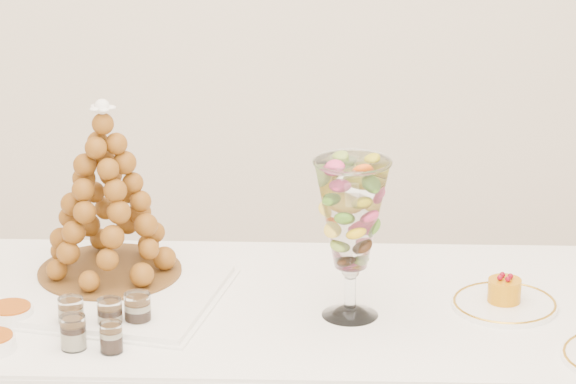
{
  "coord_description": "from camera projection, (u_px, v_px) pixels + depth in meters",
  "views": [
    {
      "loc": [
        -0.05,
        -2.38,
        1.89
      ],
      "look_at": [
        0.04,
        0.22,
        0.96
      ],
      "focal_mm": 85.0,
      "sensor_mm": 36.0,
      "label": 1
    }
  ],
  "objects": [
    {
      "name": "lace_tray",
      "position": [
        92.0,
        292.0,
        2.97
      ],
      "size": [
        0.62,
        0.53,
        0.02
      ],
      "primitive_type": "cube",
      "rotation": [
        0.0,
        0.0,
        -0.28
      ],
      "color": "white",
      "rests_on": "buffet_table"
    },
    {
      "name": "macaron_vase",
      "position": [
        352.0,
        217.0,
        2.8
      ],
      "size": [
        0.16,
        0.16,
        0.34
      ],
      "color": "white",
      "rests_on": "buffet_table"
    },
    {
      "name": "cake_plate",
      "position": [
        504.0,
        304.0,
        2.92
      ],
      "size": [
        0.23,
        0.23,
        0.01
      ],
      "primitive_type": "cylinder",
      "color": "white",
      "rests_on": "buffet_table"
    },
    {
      "name": "verrine_a",
      "position": [
        71.0,
        314.0,
        2.8
      ],
      "size": [
        0.06,
        0.06,
        0.07
      ],
      "primitive_type": "cylinder",
      "rotation": [
        0.0,
        0.0,
        0.14
      ],
      "color": "white",
      "rests_on": "buffet_table"
    },
    {
      "name": "verrine_b",
      "position": [
        110.0,
        315.0,
        2.79
      ],
      "size": [
        0.06,
        0.06,
        0.07
      ],
      "primitive_type": "cylinder",
      "rotation": [
        0.0,
        0.0,
        0.26
      ],
      "color": "white",
      "rests_on": "buffet_table"
    },
    {
      "name": "verrine_c",
      "position": [
        138.0,
        311.0,
        2.81
      ],
      "size": [
        0.06,
        0.06,
        0.07
      ],
      "primitive_type": "cylinder",
      "rotation": [
        0.0,
        0.0,
        0.08
      ],
      "color": "white",
      "rests_on": "buffet_table"
    },
    {
      "name": "verrine_d",
      "position": [
        73.0,
        332.0,
        2.72
      ],
      "size": [
        0.06,
        0.06,
        0.07
      ],
      "primitive_type": "cylinder",
      "rotation": [
        0.0,
        0.0,
        0.22
      ],
      "color": "white",
      "rests_on": "buffet_table"
    },
    {
      "name": "verrine_e",
      "position": [
        111.0,
        337.0,
        2.7
      ],
      "size": [
        0.05,
        0.05,
        0.06
      ],
      "primitive_type": "cylinder",
      "rotation": [
        0.0,
        0.0,
        -0.1
      ],
      "color": "white",
      "rests_on": "buffet_table"
    },
    {
      "name": "ramekin_back",
      "position": [
        11.0,
        314.0,
        2.84
      ],
      "size": [
        0.1,
        0.1,
        0.03
      ],
      "primitive_type": "cylinder",
      "color": "white",
      "rests_on": "buffet_table"
    },
    {
      "name": "croquembouche",
      "position": [
        106.0,
        190.0,
        2.98
      ],
      "size": [
        0.32,
        0.32,
        0.4
      ],
      "rotation": [
        0.0,
        0.0,
        0.24
      ],
      "color": "brown",
      "rests_on": "lace_tray"
    },
    {
      "name": "mousse_cake",
      "position": [
        504.0,
        290.0,
        2.91
      ],
      "size": [
        0.07,
        0.07,
        0.06
      ],
      "color": "#C77C09",
      "rests_on": "cake_plate"
    }
  ]
}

